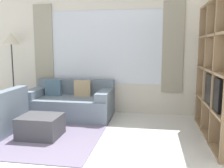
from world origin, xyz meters
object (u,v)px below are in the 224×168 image
(shelving_unit, at_px, (224,72))
(couch_main, at_px, (71,103))
(floor_lamp, at_px, (11,43))
(ottoman, at_px, (41,126))

(shelving_unit, relative_size, couch_main, 1.27)
(floor_lamp, bearing_deg, ottoman, -47.99)
(shelving_unit, xyz_separation_m, ottoman, (-2.87, -0.43, -0.89))
(shelving_unit, height_order, couch_main, shelving_unit)
(ottoman, bearing_deg, floor_lamp, 132.01)
(ottoman, relative_size, floor_lamp, 0.36)
(shelving_unit, height_order, ottoman, shelving_unit)
(shelving_unit, distance_m, ottoman, 3.03)
(floor_lamp, bearing_deg, shelving_unit, -14.15)
(couch_main, height_order, floor_lamp, floor_lamp)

